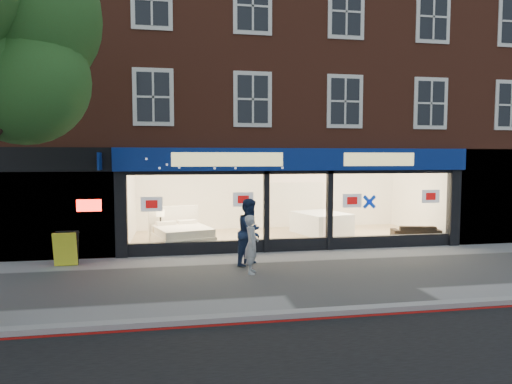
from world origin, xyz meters
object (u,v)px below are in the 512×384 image
object	(u,v)px
mattress_stack	(321,223)
pedestrian_blue	(250,232)
display_bed	(181,234)
sofa	(416,232)
a_board	(66,249)
pedestrian_grey	(252,244)

from	to	relation	value
mattress_stack	pedestrian_blue	size ratio (longest dim) A/B	1.29
display_bed	sofa	xyz separation A→B (m)	(8.31, -0.43, -0.09)
mattress_stack	sofa	size ratio (longest dim) A/B	1.45
a_board	pedestrian_blue	world-z (taller)	pedestrian_blue
a_board	pedestrian_blue	bearing A→B (deg)	-10.71
mattress_stack	display_bed	bearing A→B (deg)	-167.17
display_bed	pedestrian_blue	bearing A→B (deg)	-73.64
a_board	sofa	bearing A→B (deg)	6.78
pedestrian_blue	mattress_stack	bearing A→B (deg)	-2.34
pedestrian_grey	display_bed	bearing A→B (deg)	36.47
mattress_stack	pedestrian_blue	xyz separation A→B (m)	(-3.45, -4.16, 0.43)
display_bed	sofa	bearing A→B (deg)	-18.72
display_bed	sofa	size ratio (longest dim) A/B	1.51
sofa	a_board	distance (m)	11.63
a_board	mattress_stack	bearing A→B (deg)	19.85
a_board	pedestrian_blue	xyz separation A→B (m)	(5.05, -0.79, 0.45)
sofa	pedestrian_blue	size ratio (longest dim) A/B	0.89
a_board	display_bed	bearing A→B (deg)	32.31
mattress_stack	pedestrian_grey	distance (m)	6.21
sofa	a_board	world-z (taller)	a_board
mattress_stack	sofa	world-z (taller)	mattress_stack
display_bed	pedestrian_grey	size ratio (longest dim) A/B	1.64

